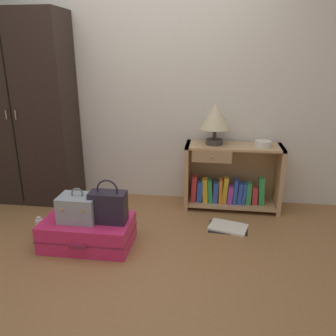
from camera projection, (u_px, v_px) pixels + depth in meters
name	position (u px, v px, depth m)	size (l,w,h in m)	color
ground_plane	(116.00, 270.00, 2.61)	(9.00, 9.00, 0.00)	olive
back_wall	(150.00, 79.00, 3.60)	(6.40, 0.10, 2.60)	silver
wardrobe	(24.00, 111.00, 3.59)	(1.04, 0.47, 1.97)	black
bookshelf	(230.00, 179.00, 3.57)	(0.97, 0.36, 0.68)	tan
table_lamp	(215.00, 118.00, 3.40)	(0.30, 0.30, 0.41)	#3D3838
bowl	(263.00, 144.00, 3.38)	(0.16, 0.16, 0.06)	silver
suitcase_large	(88.00, 232.00, 2.91)	(0.75, 0.47, 0.24)	#DB2860
train_case	(78.00, 208.00, 2.84)	(0.31, 0.24, 0.29)	#8E99A3
handbag	(108.00, 206.00, 2.80)	(0.30, 0.15, 0.37)	#231E2D
bottle	(40.00, 227.00, 3.08)	(0.06, 0.06, 0.18)	white
open_book_on_floor	(228.00, 227.00, 3.22)	(0.39, 0.31, 0.02)	white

